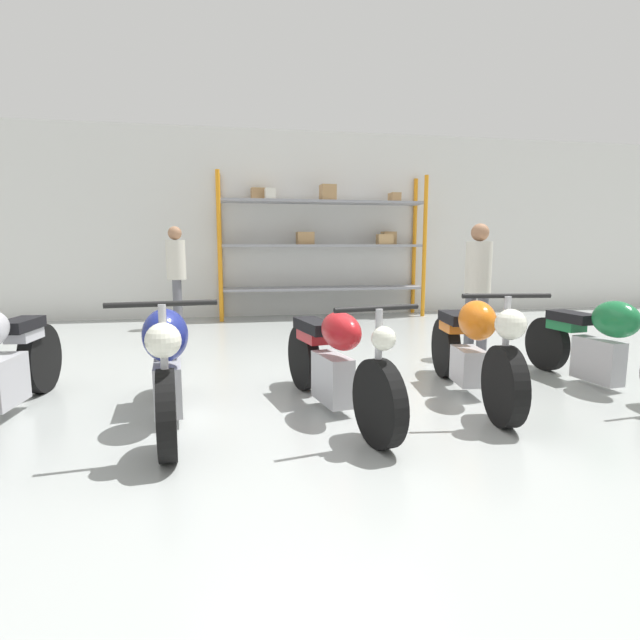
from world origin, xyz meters
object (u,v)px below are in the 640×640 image
(motorcycle_orange, at_px, (472,347))
(person_browsing, at_px, (478,279))
(motorcycle_green, at_px, (603,343))
(motorcycle_red, at_px, (334,361))
(person_near_rack, at_px, (176,269))
(motorcycle_blue, at_px, (167,364))
(shelving_rack, at_px, (325,240))

(motorcycle_orange, bearing_deg, person_browsing, 158.38)
(motorcycle_green, distance_m, person_browsing, 1.74)
(motorcycle_red, xyz_separation_m, person_near_rack, (-1.71, 4.75, 0.56))
(motorcycle_blue, bearing_deg, person_near_rack, 178.53)
(motorcycle_red, relative_size, person_near_rack, 1.25)
(motorcycle_green, bearing_deg, motorcycle_blue, -92.25)
(person_browsing, bearing_deg, motorcycle_blue, -3.99)
(motorcycle_green, height_order, person_near_rack, person_near_rack)
(motorcycle_green, bearing_deg, motorcycle_orange, -92.75)
(person_near_rack, bearing_deg, shelving_rack, -160.38)
(motorcycle_blue, bearing_deg, motorcycle_red, 85.25)
(motorcycle_red, relative_size, person_browsing, 1.29)
(motorcycle_red, bearing_deg, person_near_rack, -171.57)
(motorcycle_blue, xyz_separation_m, person_browsing, (3.56, 1.83, 0.50))
(motorcycle_orange, xyz_separation_m, person_near_rack, (-3.03, 4.59, 0.53))
(person_near_rack, bearing_deg, motorcycle_orange, 124.81)
(motorcycle_blue, bearing_deg, motorcycle_green, 87.79)
(motorcycle_red, height_order, person_near_rack, person_near_rack)
(person_browsing, relative_size, person_near_rack, 0.97)
(shelving_rack, relative_size, person_browsing, 2.41)
(shelving_rack, xyz_separation_m, motorcycle_blue, (-2.36, -5.67, -1.03))
(motorcycle_orange, relative_size, person_browsing, 1.27)
(shelving_rack, distance_m, motorcycle_green, 5.78)
(motorcycle_red, bearing_deg, motorcycle_green, 83.52)
(shelving_rack, bearing_deg, motorcycle_blue, -112.57)
(shelving_rack, xyz_separation_m, person_browsing, (1.21, -3.84, -0.53))
(person_near_rack, bearing_deg, motorcycle_red, 111.20)
(motorcycle_blue, bearing_deg, person_browsing, 111.33)
(motorcycle_red, distance_m, motorcycle_green, 2.75)
(motorcycle_green, distance_m, person_near_rack, 6.36)
(shelving_rack, relative_size, motorcycle_red, 1.87)
(person_browsing, bearing_deg, person_near_rack, -68.01)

